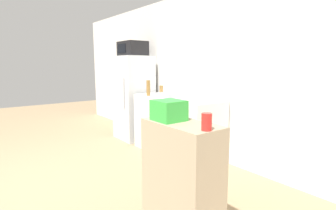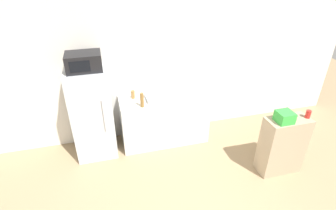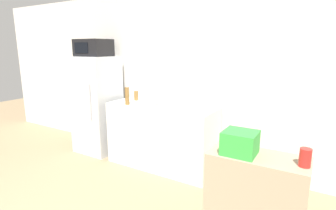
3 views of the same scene
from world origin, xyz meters
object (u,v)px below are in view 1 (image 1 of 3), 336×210
Objects in this scene: bottle_tall at (148,88)px; basket at (169,110)px; refrigerator at (134,98)px; microwave at (133,49)px; jar at (207,122)px; bottle_short at (161,90)px.

basket is at bearing -29.10° from bottle_tall.
refrigerator is 3.03× the size of microwave.
bottle_tall is at bearing 150.90° from basket.
bottle_tall reaches higher than jar.
refrigerator reaches higher than bottle_short.
refrigerator is 6.86× the size of basket.
basket is (2.78, -1.28, -0.67)m from microwave.
bottle_tall is 2.60m from jar.
bottle_tall reaches higher than bottle_short.
basket is (2.05, -1.43, 0.07)m from bottle_short.
microwave is 3.63× the size of bottle_short.
refrigerator is 11.03× the size of bottle_short.
bottle_tall is (0.83, -0.20, 0.26)m from refrigerator.
basket reaches higher than jar.
jar is at bearing 0.66° from basket.
bottle_short is at bearing 150.10° from jar.
microwave is at bearing -108.45° from refrigerator.
bottle_tall is 0.36m from bottle_short.
microwave is at bearing 155.24° from basket.
bottle_tall is 1.75× the size of bottle_short.
bottle_tall is 2.09× the size of jar.
bottle_short is 2.85m from jar.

